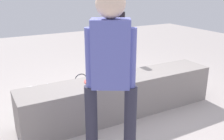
{
  "coord_description": "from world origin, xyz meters",
  "views": [
    {
      "loc": [
        -1.5,
        -2.49,
        1.55
      ],
      "look_at": [
        -0.33,
        -0.35,
        0.74
      ],
      "focal_mm": 40.61,
      "sensor_mm": 36.0,
      "label": 1
    }
  ],
  "objects_px": {
    "cake_plate": "(93,80)",
    "handbag_black_leather": "(81,85)",
    "water_bottle_near_gift": "(95,95)",
    "water_bottle_far_side": "(48,90)",
    "cake_box_white": "(26,95)",
    "adult_standing": "(111,65)",
    "child_seated": "(114,61)",
    "gift_bag": "(33,101)",
    "party_cup_red": "(143,89)"
  },
  "relations": [
    {
      "from": "adult_standing",
      "to": "gift_bag",
      "type": "bearing_deg",
      "value": 108.03
    },
    {
      "from": "cake_plate",
      "to": "water_bottle_near_gift",
      "type": "relative_size",
      "value": 0.95
    },
    {
      "from": "adult_standing",
      "to": "party_cup_red",
      "type": "xyz_separation_m",
      "value": [
        1.18,
        1.14,
        -0.88
      ]
    },
    {
      "from": "water_bottle_near_gift",
      "to": "party_cup_red",
      "type": "bearing_deg",
      "value": -4.21
    },
    {
      "from": "cake_plate",
      "to": "water_bottle_near_gift",
      "type": "bearing_deg",
      "value": 63.37
    },
    {
      "from": "cake_plate",
      "to": "water_bottle_far_side",
      "type": "bearing_deg",
      "value": 108.05
    },
    {
      "from": "child_seated",
      "to": "party_cup_red",
      "type": "bearing_deg",
      "value": 28.06
    },
    {
      "from": "cake_plate",
      "to": "water_bottle_near_gift",
      "type": "xyz_separation_m",
      "value": [
        0.22,
        0.44,
        -0.4
      ]
    },
    {
      "from": "adult_standing",
      "to": "cake_box_white",
      "type": "height_order",
      "value": "adult_standing"
    },
    {
      "from": "child_seated",
      "to": "adult_standing",
      "type": "height_order",
      "value": "adult_standing"
    },
    {
      "from": "cake_plate",
      "to": "gift_bag",
      "type": "relative_size",
      "value": 0.62
    },
    {
      "from": "child_seated",
      "to": "gift_bag",
      "type": "relative_size",
      "value": 1.33
    },
    {
      "from": "party_cup_red",
      "to": "handbag_black_leather",
      "type": "height_order",
      "value": "handbag_black_leather"
    },
    {
      "from": "party_cup_red",
      "to": "cake_box_white",
      "type": "height_order",
      "value": "cake_box_white"
    },
    {
      "from": "adult_standing",
      "to": "water_bottle_far_side",
      "type": "xyz_separation_m",
      "value": [
        -0.12,
        1.71,
        -0.84
      ]
    },
    {
      "from": "handbag_black_leather",
      "to": "water_bottle_far_side",
      "type": "bearing_deg",
      "value": 172.73
    },
    {
      "from": "water_bottle_near_gift",
      "to": "adult_standing",
      "type": "bearing_deg",
      "value": -108.59
    },
    {
      "from": "water_bottle_near_gift",
      "to": "gift_bag",
      "type": "bearing_deg",
      "value": 173.57
    },
    {
      "from": "water_bottle_far_side",
      "to": "handbag_black_leather",
      "type": "distance_m",
      "value": 0.5
    },
    {
      "from": "adult_standing",
      "to": "water_bottle_near_gift",
      "type": "bearing_deg",
      "value": 71.41
    },
    {
      "from": "handbag_black_leather",
      "to": "child_seated",
      "type": "bearing_deg",
      "value": -84.66
    },
    {
      "from": "child_seated",
      "to": "handbag_black_leather",
      "type": "distance_m",
      "value": 1.08
    },
    {
      "from": "cake_plate",
      "to": "party_cup_red",
      "type": "relative_size",
      "value": 2.31
    },
    {
      "from": "cake_box_white",
      "to": "adult_standing",
      "type": "bearing_deg",
      "value": -76.52
    },
    {
      "from": "water_bottle_near_gift",
      "to": "water_bottle_far_side",
      "type": "relative_size",
      "value": 1.2
    },
    {
      "from": "cake_box_white",
      "to": "water_bottle_far_side",
      "type": "bearing_deg",
      "value": -13.35
    },
    {
      "from": "water_bottle_far_side",
      "to": "party_cup_red",
      "type": "xyz_separation_m",
      "value": [
        1.3,
        -0.57,
        -0.04
      ]
    },
    {
      "from": "adult_standing",
      "to": "water_bottle_near_gift",
      "type": "distance_m",
      "value": 1.51
    },
    {
      "from": "gift_bag",
      "to": "cake_plate",
      "type": "bearing_deg",
      "value": -41.15
    },
    {
      "from": "adult_standing",
      "to": "handbag_black_leather",
      "type": "bearing_deg",
      "value": 77.28
    },
    {
      "from": "child_seated",
      "to": "water_bottle_far_side",
      "type": "height_order",
      "value": "child_seated"
    },
    {
      "from": "cake_plate",
      "to": "handbag_black_leather",
      "type": "relative_size",
      "value": 0.79
    },
    {
      "from": "party_cup_red",
      "to": "cake_box_white",
      "type": "relative_size",
      "value": 0.31
    },
    {
      "from": "cake_plate",
      "to": "child_seated",
      "type": "bearing_deg",
      "value": -1.67
    },
    {
      "from": "adult_standing",
      "to": "cake_plate",
      "type": "xyz_separation_m",
      "value": [
        0.18,
        0.76,
        -0.42
      ]
    },
    {
      "from": "cake_plate",
      "to": "cake_box_white",
      "type": "height_order",
      "value": "cake_plate"
    },
    {
      "from": "cake_box_white",
      "to": "cake_plate",
      "type": "bearing_deg",
      "value": -58.99
    },
    {
      "from": "water_bottle_near_gift",
      "to": "party_cup_red",
      "type": "xyz_separation_m",
      "value": [
        0.78,
        -0.06,
        -0.06
      ]
    },
    {
      "from": "cake_plate",
      "to": "water_bottle_far_side",
      "type": "distance_m",
      "value": 1.08
    },
    {
      "from": "adult_standing",
      "to": "gift_bag",
      "type": "distance_m",
      "value": 1.56
    },
    {
      "from": "adult_standing",
      "to": "cake_box_white",
      "type": "xyz_separation_m",
      "value": [
        -0.43,
        1.78,
        -0.87
      ]
    },
    {
      "from": "water_bottle_near_gift",
      "to": "handbag_black_leather",
      "type": "bearing_deg",
      "value": 94.09
    },
    {
      "from": "gift_bag",
      "to": "party_cup_red",
      "type": "bearing_deg",
      "value": -5.35
    },
    {
      "from": "child_seated",
      "to": "cake_box_white",
      "type": "height_order",
      "value": "child_seated"
    },
    {
      "from": "cake_plate",
      "to": "handbag_black_leather",
      "type": "distance_m",
      "value": 0.99
    },
    {
      "from": "cake_plate",
      "to": "gift_bag",
      "type": "distance_m",
      "value": 0.87
    },
    {
      "from": "child_seated",
      "to": "adult_standing",
      "type": "relative_size",
      "value": 0.31
    },
    {
      "from": "party_cup_red",
      "to": "cake_box_white",
      "type": "bearing_deg",
      "value": 158.33
    },
    {
      "from": "child_seated",
      "to": "water_bottle_far_side",
      "type": "xyz_separation_m",
      "value": [
        -0.58,
        0.95,
        -0.61
      ]
    },
    {
      "from": "water_bottle_far_side",
      "to": "adult_standing",
      "type": "bearing_deg",
      "value": -85.87
    }
  ]
}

